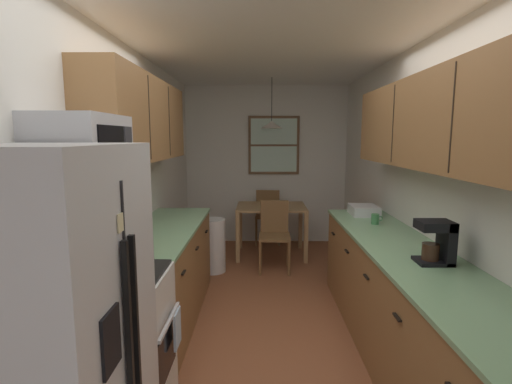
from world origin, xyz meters
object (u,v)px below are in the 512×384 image
storage_canister (138,238)px  dining_table (271,213)px  dining_chair_far (268,214)px  coffee_maker (439,241)px  dish_rack (364,210)px  stove_range (114,345)px  microwave_over_range (83,146)px  dining_chair_near (275,232)px  refrigerator (47,356)px  trash_bin (213,245)px  mug_by_coffeemaker (375,219)px

storage_canister → dining_table: bearing=68.7°
dining_chair_far → dining_table: bearing=-86.8°
coffee_maker → dish_rack: (-0.06, 1.58, -0.10)m
stove_range → dining_table: stove_range is taller
microwave_over_range → dining_chair_near: size_ratio=0.66×
refrigerator → dining_chair_far: 4.73m
refrigerator → stove_range: refrigerator is taller
stove_range → trash_bin: bearing=83.5°
refrigerator → storage_canister: refrigerator is taller
stove_range → dining_chair_far: bearing=75.2°
dining_chair_far → dish_rack: bearing=-63.9°
refrigerator → dish_rack: size_ratio=5.01×
stove_range → coffee_maker: bearing=7.9°
microwave_over_range → storage_canister: microwave_over_range is taller
trash_bin → storage_canister: size_ratio=3.65×
refrigerator → trash_bin: 3.37m
dining_chair_near → trash_bin: dining_chair_near is taller
coffee_maker → mug_by_coffeemaker: (-0.07, 1.14, -0.10)m
dining_table → dining_chair_far: dining_chair_far is taller
dish_rack → coffee_maker: bearing=-87.9°
dining_chair_near → dining_chair_far: same height
mug_by_coffeemaker → dining_chair_far: bearing=111.7°
trash_bin → coffee_maker: coffee_maker is taller
dining_table → dish_rack: (0.95, -1.42, 0.33)m
dining_chair_far → storage_canister: size_ratio=4.75×
dining_table → storage_canister: storage_canister is taller
dining_chair_far → trash_bin: dining_chair_far is taller
storage_canister → mug_by_coffeemaker: 2.19m
microwave_over_range → coffee_maker: 2.29m
dining_chair_near → trash_bin: (-0.79, -0.11, -0.15)m
microwave_over_range → dining_chair_far: bearing=73.6°
dining_chair_far → dish_rack: 2.28m
coffee_maker → storage_canister: bearing=172.6°
refrigerator → trash_bin: size_ratio=2.46×
dining_chair_near → dish_rack: dish_rack is taller
trash_bin → coffee_maker: bearing=-52.3°
microwave_over_range → trash_bin: (0.41, 2.58, -1.33)m
refrigerator → dining_chair_near: (1.06, 3.43, -0.35)m
microwave_over_range → mug_by_coffeemaker: microwave_over_range is taller
coffee_maker → dining_table: bearing=108.6°
dining_table → mug_by_coffeemaker: size_ratio=8.94×
dining_chair_near → dish_rack: 1.32m
microwave_over_range → dish_rack: bearing=41.4°
mug_by_coffeemaker → dining_table: bearing=116.8°
trash_bin → coffee_maker: 2.99m
dining_table → trash_bin: bearing=-137.5°
dining_table → storage_canister: 2.95m
stove_range → microwave_over_range: microwave_over_range is taller
coffee_maker → mug_by_coffeemaker: size_ratio=2.58×
stove_range → coffee_maker: 2.17m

